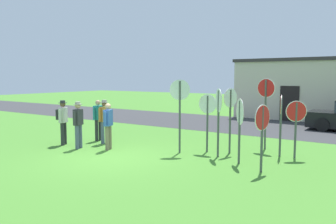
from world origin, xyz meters
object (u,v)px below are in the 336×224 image
Objects in this scene: stop_sign_tallest at (208,113)px; person_on_left at (98,118)px; stop_sign_leaning_right at (219,110)px; stop_sign_rear_left at (240,119)px; stop_sign_leaning_left at (180,104)px; stop_sign_nearest at (230,110)px; stop_sign_low_front at (281,115)px; person_in_blue at (63,119)px; person_in_dark_shirt at (78,122)px; stop_sign_rear_right at (262,127)px; person_with_sunhat at (108,124)px; stop_sign_center_cluster at (296,120)px; person_in_teal at (105,119)px; stop_sign_far_back at (266,102)px.

person_on_left is (-4.74, -0.60, -0.42)m from stop_sign_tallest.
stop_sign_leaning_right is 1.04m from stop_sign_rear_left.
stop_sign_leaning_left is at bearing -1.20° from person_on_left.
stop_sign_nearest is 1.66m from stop_sign_low_front.
stop_sign_leaning_left is 1.47× the size of person_in_blue.
stop_sign_leaning_right is at bearing 18.91° from person_in_dark_shirt.
stop_sign_nearest is 1.13× the size of stop_sign_rear_left.
stop_sign_leaning_left is (-3.15, 0.79, 0.44)m from stop_sign_rear_right.
person_in_dark_shirt is at bearing -157.37° from stop_sign_leaning_left.
stop_sign_low_front is (-0.09, 2.18, 0.10)m from stop_sign_rear_right.
person_with_sunhat is at bearing 8.99° from person_in_blue.
stop_sign_center_cluster is at bearing 21.90° from person_with_sunhat.
person_in_teal is (-6.52, 0.59, -0.30)m from stop_sign_rear_right.
stop_sign_leaning_right reaches higher than stop_sign_rear_right.
person_with_sunhat is at bearing -39.73° from person_in_teal.
stop_sign_leaning_right is 1.34× the size of person_on_left.
stop_sign_nearest is 5.57m from person_on_left.
stop_sign_rear_right is 5.59m from person_with_sunhat.
stop_sign_rear_right is 0.84× the size of stop_sign_leaning_right.
stop_sign_nearest reaches higher than person_on_left.
stop_sign_leaning_left is 1.13× the size of stop_sign_leaning_right.
stop_sign_leaning_left is at bearing 22.63° from person_in_dark_shirt.
stop_sign_far_back is at bearing 27.25° from person_in_blue.
stop_sign_rear_right is (-0.38, -2.21, 0.01)m from stop_sign_center_cluster.
person_on_left is (-7.16, 0.88, -0.33)m from stop_sign_rear_right.
stop_sign_low_front is (1.58, 0.48, -0.14)m from stop_sign_nearest.
stop_sign_tallest is at bearing 143.67° from stop_sign_leaning_right.
person_in_teal reaches higher than person_on_left.
stop_sign_rear_right is 7.69m from person_in_blue.
stop_sign_nearest is at bearing 25.44° from person_in_dark_shirt.
stop_sign_leaning_left is 1.51× the size of person_on_left.
person_in_dark_shirt is (-5.77, -3.64, -0.76)m from stop_sign_far_back.
stop_sign_nearest is 1.30× the size of person_in_teal.
stop_sign_leaning_right reaches higher than stop_sign_nearest.
stop_sign_low_front reaches higher than stop_sign_rear_left.
stop_sign_far_back is (-1.24, 0.78, 0.48)m from stop_sign_center_cluster.
person_in_blue is 1.05m from person_in_dark_shirt.
stop_sign_low_front is at bearing -46.49° from stop_sign_far_back.
stop_sign_far_back is (0.81, 1.29, 0.23)m from stop_sign_nearest.
stop_sign_tallest is at bearing -135.96° from stop_sign_far_back.
stop_sign_leaning_right is 5.41m from person_on_left.
person_on_left is (-6.29, 0.33, -0.41)m from stop_sign_rear_left.
stop_sign_rear_left is at bearing 11.86° from person_in_dark_shirt.
stop_sign_far_back reaches higher than stop_sign_leaning_right.
stop_sign_low_front is 7.13m from person_in_dark_shirt.
stop_sign_leaning_right is at bearing 153.78° from stop_sign_rear_left.
stop_sign_tallest is at bearing 20.81° from person_in_blue.
stop_sign_tallest is 0.82m from stop_sign_leaning_right.
stop_sign_center_cluster reaches higher than person_in_dark_shirt.
stop_sign_leaning_right is 1.30× the size of person_in_dark_shirt.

